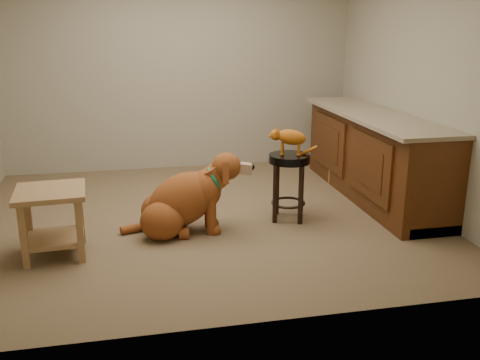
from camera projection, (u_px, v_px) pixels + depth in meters
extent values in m
cube|color=brown|center=(203.00, 218.00, 5.34)|extent=(4.50, 4.00, 0.01)
cube|color=#9E987F|center=(180.00, 69.00, 6.85)|extent=(4.50, 0.04, 2.60)
cube|color=#9E987F|center=(247.00, 127.00, 3.10)|extent=(4.50, 0.04, 2.60)
cube|color=#9E987F|center=(421.00, 81.00, 5.41)|extent=(0.04, 4.00, 2.60)
cube|color=#4E280E|center=(374.00, 157.00, 5.88)|extent=(0.60, 2.50, 0.90)
cube|color=gray|center=(375.00, 115.00, 5.74)|extent=(0.70, 2.56, 0.04)
cube|color=black|center=(375.00, 191.00, 6.00)|extent=(0.52, 2.50, 0.10)
cube|color=#4E280E|center=(370.00, 167.00, 5.29)|extent=(0.02, 0.90, 0.62)
cube|color=#4E280E|center=(330.00, 143.00, 6.32)|extent=(0.02, 0.90, 0.62)
cube|color=#401F0B|center=(369.00, 167.00, 5.28)|extent=(0.02, 0.60, 0.40)
cube|color=#401F0B|center=(329.00, 143.00, 6.32)|extent=(0.02, 0.60, 0.40)
cylinder|color=black|center=(301.00, 188.00, 5.33)|extent=(0.05, 0.05, 0.58)
cylinder|color=black|center=(277.00, 187.00, 5.37)|extent=(0.05, 0.05, 0.58)
cylinder|color=black|center=(301.00, 195.00, 5.10)|extent=(0.05, 0.05, 0.58)
cylinder|color=black|center=(275.00, 194.00, 5.13)|extent=(0.05, 0.05, 0.58)
torus|color=black|center=(288.00, 203.00, 5.27)|extent=(0.43, 0.43, 0.03)
cylinder|color=black|center=(289.00, 158.00, 5.14)|extent=(0.40, 0.40, 0.08)
cube|color=brown|center=(349.00, 146.00, 6.73)|extent=(0.05, 0.05, 0.75)
cube|color=brown|center=(323.00, 147.00, 6.68)|extent=(0.05, 0.05, 0.75)
cube|color=brown|center=(359.00, 152.00, 6.41)|extent=(0.05, 0.05, 0.75)
cube|color=brown|center=(332.00, 153.00, 6.35)|extent=(0.05, 0.05, 0.75)
cube|color=brown|center=(343.00, 118.00, 6.43)|extent=(0.45, 0.45, 0.04)
cube|color=#977246|center=(80.00, 214.00, 4.68)|extent=(0.06, 0.06, 0.53)
cube|color=#977246|center=(29.00, 219.00, 4.57)|extent=(0.06, 0.06, 0.53)
cube|color=#977246|center=(80.00, 232.00, 4.28)|extent=(0.06, 0.06, 0.53)
cube|color=#977246|center=(24.00, 237.00, 4.17)|extent=(0.06, 0.06, 0.53)
cube|color=#977246|center=(50.00, 192.00, 4.34)|extent=(0.59, 0.59, 0.04)
cube|color=#977246|center=(55.00, 238.00, 4.46)|extent=(0.50, 0.50, 0.03)
ellipsoid|color=brown|center=(162.00, 210.00, 5.06)|extent=(0.41, 0.35, 0.36)
ellipsoid|color=brown|center=(162.00, 221.00, 4.78)|extent=(0.41, 0.35, 0.36)
cylinder|color=brown|center=(182.00, 221.00, 5.14)|extent=(0.10, 0.12, 0.11)
cylinder|color=brown|center=(184.00, 234.00, 4.82)|extent=(0.10, 0.12, 0.11)
ellipsoid|color=brown|center=(182.00, 200.00, 4.90)|extent=(0.84, 0.47, 0.73)
ellipsoid|color=brown|center=(205.00, 189.00, 4.91)|extent=(0.32, 0.35, 0.37)
cylinder|color=brown|center=(209.00, 205.00, 5.06)|extent=(0.10, 0.10, 0.42)
cylinder|color=brown|center=(211.00, 212.00, 4.87)|extent=(0.10, 0.10, 0.42)
sphere|color=brown|center=(213.00, 223.00, 5.12)|extent=(0.11, 0.11, 0.11)
sphere|color=brown|center=(215.00, 231.00, 4.93)|extent=(0.11, 0.11, 0.11)
cylinder|color=brown|center=(215.00, 177.00, 4.89)|extent=(0.28, 0.21, 0.27)
ellipsoid|color=brown|center=(227.00, 166.00, 4.87)|extent=(0.28, 0.26, 0.26)
cube|color=tan|center=(242.00, 168.00, 4.90)|extent=(0.18, 0.11, 0.12)
sphere|color=black|center=(251.00, 167.00, 4.91)|extent=(0.06, 0.06, 0.06)
cube|color=brown|center=(223.00, 167.00, 4.99)|extent=(0.06, 0.07, 0.19)
cube|color=brown|center=(226.00, 173.00, 4.77)|extent=(0.06, 0.07, 0.19)
torus|color=#0F7949|center=(215.00, 179.00, 4.89)|extent=(0.16, 0.25, 0.22)
cylinder|color=#D8BF4C|center=(221.00, 186.00, 4.92)|extent=(0.01, 0.05, 0.05)
cylinder|color=brown|center=(138.00, 228.00, 4.98)|extent=(0.34, 0.17, 0.08)
ellipsoid|color=#A65310|center=(292.00, 137.00, 5.08)|extent=(0.32, 0.23, 0.18)
cylinder|color=#A65310|center=(282.00, 148.00, 5.16)|extent=(0.03, 0.03, 0.11)
sphere|color=#A65310|center=(282.00, 152.00, 5.17)|extent=(0.04, 0.04, 0.04)
cylinder|color=#A65310|center=(282.00, 150.00, 5.08)|extent=(0.03, 0.03, 0.11)
sphere|color=#A65310|center=(282.00, 154.00, 5.10)|extent=(0.04, 0.04, 0.04)
cylinder|color=#A65310|center=(299.00, 148.00, 5.14)|extent=(0.03, 0.03, 0.11)
sphere|color=#A65310|center=(299.00, 153.00, 5.15)|extent=(0.04, 0.04, 0.04)
cylinder|color=#A65310|center=(299.00, 150.00, 5.07)|extent=(0.03, 0.03, 0.11)
sphere|color=#A65310|center=(299.00, 155.00, 5.08)|extent=(0.04, 0.04, 0.04)
sphere|color=#A65310|center=(276.00, 135.00, 5.09)|extent=(0.11, 0.11, 0.11)
sphere|color=#A65310|center=(271.00, 136.00, 5.10)|extent=(0.04, 0.04, 0.04)
sphere|color=brown|center=(269.00, 136.00, 5.10)|extent=(0.02, 0.02, 0.02)
cone|color=#A65310|center=(277.00, 128.00, 5.11)|extent=(0.06, 0.06, 0.05)
cone|color=#C66B60|center=(277.00, 129.00, 5.11)|extent=(0.03, 0.03, 0.03)
cone|color=#A65310|center=(277.00, 130.00, 5.04)|extent=(0.06, 0.06, 0.05)
cone|color=#C66B60|center=(276.00, 130.00, 5.04)|extent=(0.03, 0.03, 0.03)
cylinder|color=#A65310|center=(307.00, 152.00, 5.14)|extent=(0.22, 0.05, 0.11)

